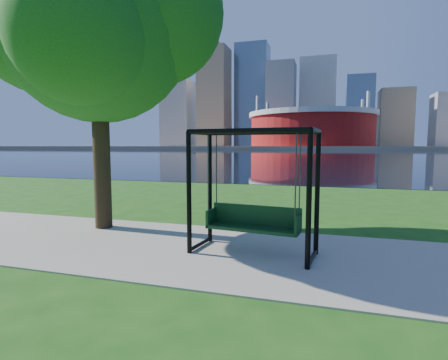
% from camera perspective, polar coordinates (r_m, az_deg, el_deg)
% --- Properties ---
extents(ground, '(900.00, 900.00, 0.00)m').
position_cam_1_polar(ground, '(7.82, 1.03, -10.66)').
color(ground, '#1E5114').
rests_on(ground, ground).
extents(path, '(120.00, 4.00, 0.03)m').
position_cam_1_polar(path, '(7.35, -0.05, -11.60)').
color(path, '#9E937F').
rests_on(path, ground).
extents(river, '(900.00, 180.00, 0.02)m').
position_cam_1_polar(river, '(109.26, 15.77, 4.25)').
color(river, black).
rests_on(river, ground).
extents(far_bank, '(900.00, 228.00, 2.00)m').
position_cam_1_polar(far_bank, '(313.23, 16.49, 5.16)').
color(far_bank, '#937F60').
rests_on(far_bank, ground).
extents(stadium, '(83.00, 83.00, 32.00)m').
position_cam_1_polar(stadium, '(242.82, 14.08, 8.28)').
color(stadium, maroon).
rests_on(stadium, far_bank).
extents(skyline, '(392.00, 66.00, 96.50)m').
position_cam_1_polar(skyline, '(328.41, 15.92, 11.29)').
color(skyline, gray).
rests_on(skyline, far_bank).
extents(swing, '(2.56, 1.33, 2.51)m').
position_cam_1_polar(swing, '(6.99, 4.81, -2.43)').
color(swing, black).
rests_on(swing, ground).
extents(park_tree, '(6.16, 5.56, 7.64)m').
position_cam_1_polar(park_tree, '(10.24, -20.07, 23.02)').
color(park_tree, black).
rests_on(park_tree, ground).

